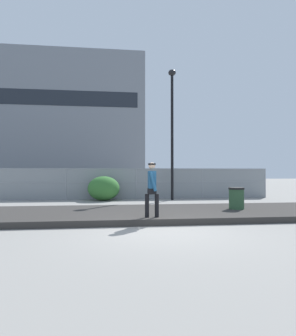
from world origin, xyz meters
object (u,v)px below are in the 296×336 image
object	(u,v)px
parked_car_near	(53,184)
parked_car_mid	(139,183)
street_lamp	(172,120)
trash_bin	(236,201)
skateboard	(152,222)
skater	(152,188)
shrub_left	(104,188)

from	to	relation	value
parked_car_near	parked_car_mid	distance (m)	5.73
parked_car_near	street_lamp	bearing A→B (deg)	-21.92
parked_car_mid	trash_bin	world-z (taller)	parked_car_mid
skateboard	skater	world-z (taller)	skater
street_lamp	parked_car_near	size ratio (longest dim) A/B	1.68
skateboard	skater	distance (m)	1.07
skateboard	trash_bin	size ratio (longest dim) A/B	0.78
parked_car_near	parked_car_mid	world-z (taller)	same
parked_car_near	shrub_left	world-z (taller)	parked_car_near
parked_car_near	parked_car_mid	xyz separation A→B (m)	(5.73, 0.33, 0.00)
parked_car_near	parked_car_mid	bearing A→B (deg)	3.26
street_lamp	shrub_left	size ratio (longest dim) A/B	4.25
parked_car_near	parked_car_mid	size ratio (longest dim) A/B	1.03
skateboard	street_lamp	world-z (taller)	street_lamp
trash_bin	skateboard	bearing A→B (deg)	-155.52
skater	skateboard	bearing A→B (deg)	-93.58
street_lamp	trash_bin	bearing A→B (deg)	-77.05
skater	street_lamp	world-z (taller)	street_lamp
parked_car_near	shrub_left	size ratio (longest dim) A/B	2.53
trash_bin	parked_car_near	bearing A→B (deg)	134.96
parked_car_mid	shrub_left	distance (m)	3.92
skateboard	parked_car_mid	xyz separation A→B (m)	(0.52, 10.59, 0.78)
parked_car_near	shrub_left	bearing A→B (deg)	-39.67
street_lamp	shrub_left	bearing A→B (deg)	178.08
shrub_left	parked_car_mid	bearing A→B (deg)	53.74
parked_car_near	trash_bin	distance (m)	12.28
parked_car_mid	trash_bin	size ratio (longest dim) A/B	4.29
skater	parked_car_mid	size ratio (longest dim) A/B	0.42
shrub_left	parked_car_near	bearing A→B (deg)	140.33
skater	trash_bin	size ratio (longest dim) A/B	1.79
skateboard	parked_car_mid	world-z (taller)	parked_car_mid
parked_car_mid	shrub_left	bearing A→B (deg)	-126.26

